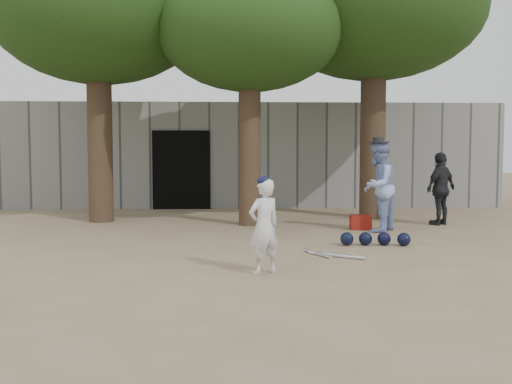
{
  "coord_description": "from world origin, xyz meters",
  "views": [
    {
      "loc": [
        0.2,
        -8.22,
        1.59
      ],
      "look_at": [
        0.6,
        1.0,
        0.95
      ],
      "focal_mm": 40.0,
      "sensor_mm": 36.0,
      "label": 1
    }
  ],
  "objects_px": {
    "boy_player": "(264,226)",
    "spectator_dark": "(441,189)",
    "red_bag": "(361,222)",
    "spectator_blue": "(378,186)"
  },
  "relations": [
    {
      "from": "spectator_blue",
      "to": "spectator_dark",
      "type": "bearing_deg",
      "value": 156.3
    },
    {
      "from": "boy_player",
      "to": "spectator_dark",
      "type": "relative_size",
      "value": 0.78
    },
    {
      "from": "spectator_dark",
      "to": "red_bag",
      "type": "height_order",
      "value": "spectator_dark"
    },
    {
      "from": "spectator_dark",
      "to": "spectator_blue",
      "type": "bearing_deg",
      "value": -5.38
    },
    {
      "from": "boy_player",
      "to": "spectator_dark",
      "type": "bearing_deg",
      "value": -160.55
    },
    {
      "from": "boy_player",
      "to": "spectator_blue",
      "type": "relative_size",
      "value": 0.68
    },
    {
      "from": "boy_player",
      "to": "red_bag",
      "type": "height_order",
      "value": "boy_player"
    },
    {
      "from": "boy_player",
      "to": "spectator_dark",
      "type": "height_order",
      "value": "spectator_dark"
    },
    {
      "from": "boy_player",
      "to": "spectator_blue",
      "type": "height_order",
      "value": "spectator_blue"
    },
    {
      "from": "red_bag",
      "to": "spectator_dark",
      "type": "bearing_deg",
      "value": 19.35
    }
  ]
}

